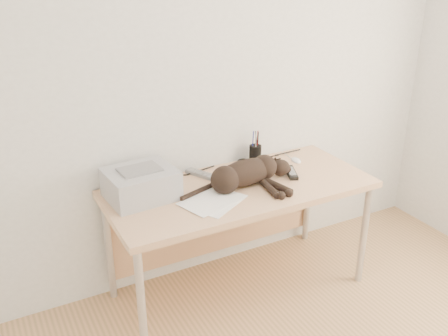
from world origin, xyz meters
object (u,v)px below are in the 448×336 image
printer (141,184)px  pen_cup (255,153)px  mug (169,174)px  desk (233,200)px  mouse (296,159)px  cat (244,175)px

printer → pen_cup: bearing=10.4°
printer → mug: size_ratio=4.06×
desk → pen_cup: 0.39m
desk → pen_cup: pen_cup is taller
pen_cup → mouse: size_ratio=2.12×
desk → cat: size_ratio=2.13×
pen_cup → mug: bearing=-177.4°
cat → mouse: (0.50, 0.17, -0.06)m
desk → mouse: bearing=8.1°
mug → mouse: bearing=-6.7°
mug → pen_cup: size_ratio=0.47×
desk → cat: bearing=-80.6°
mouse → mug: bearing=-176.0°
pen_cup → mouse: pen_cup is taller
mouse → cat: bearing=-150.5°
mug → mouse: (0.87, -0.10, -0.03)m
printer → pen_cup: 0.86m
cat → pen_cup: size_ratio=3.65×
desk → mug: mug is taller
printer → mouse: size_ratio=4.09×
desk → printer: 0.61m
mouse → printer: bearing=-168.0°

